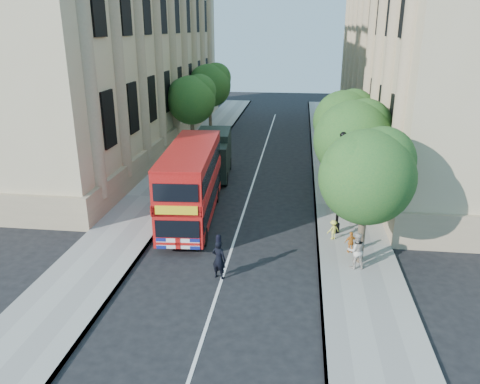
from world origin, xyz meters
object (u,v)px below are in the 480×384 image
(woman_pedestrian, at_px, (356,250))
(double_decker_bus, at_px, (191,182))
(lamp_post, at_px, (339,188))
(box_van, at_px, (213,156))
(police_constable, at_px, (219,259))

(woman_pedestrian, bearing_deg, double_decker_bus, -38.55)
(lamp_post, relative_size, double_decker_bus, 0.59)
(lamp_post, relative_size, box_van, 0.92)
(police_constable, xyz_separation_m, woman_pedestrian, (5.68, 1.40, 0.08))
(double_decker_bus, height_order, police_constable, double_decker_bus)
(box_van, height_order, woman_pedestrian, box_van)
(lamp_post, height_order, woman_pedestrian, lamp_post)
(lamp_post, distance_m, double_decker_bus, 7.66)
(lamp_post, relative_size, woman_pedestrian, 3.16)
(lamp_post, height_order, box_van, lamp_post)
(box_van, height_order, police_constable, box_van)
(lamp_post, xyz_separation_m, woman_pedestrian, (0.56, -3.60, -1.57))
(box_van, bearing_deg, double_decker_bus, -92.69)
(box_van, relative_size, police_constable, 3.27)
(lamp_post, height_order, police_constable, lamp_post)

